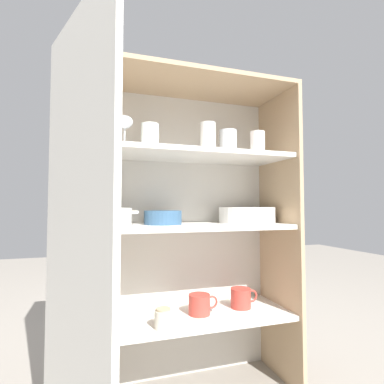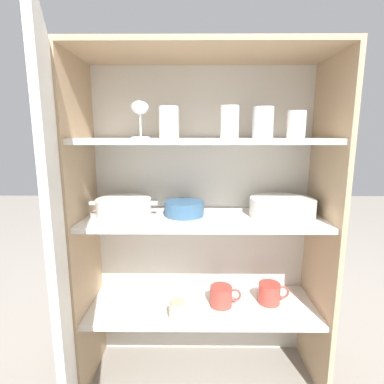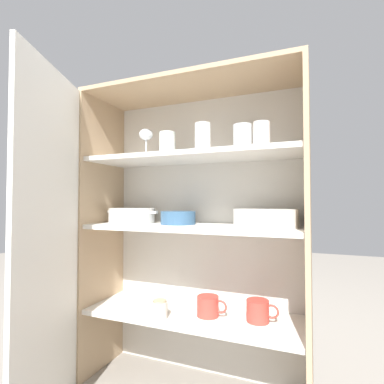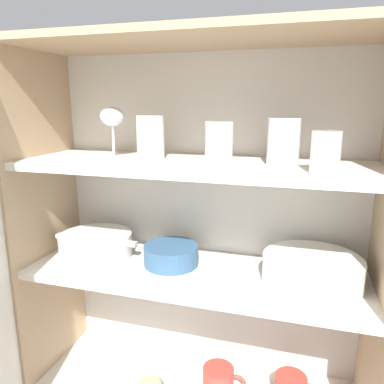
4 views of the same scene
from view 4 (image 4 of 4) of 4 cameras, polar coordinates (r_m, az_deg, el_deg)
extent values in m
cube|color=silver|center=(1.23, 2.53, -10.91)|extent=(0.96, 0.02, 1.30)
cube|color=tan|center=(1.29, -20.59, -10.63)|extent=(0.02, 0.34, 1.30)
cube|color=tan|center=(1.07, 26.41, -16.24)|extent=(0.02, 0.34, 1.30)
cube|color=tan|center=(0.97, 0.42, 22.32)|extent=(0.96, 0.34, 0.02)
cube|color=silver|center=(1.07, 0.37, -12.31)|extent=(0.92, 0.31, 0.02)
cube|color=silver|center=(0.98, 0.39, 4.03)|extent=(0.92, 0.31, 0.02)
cylinder|color=white|center=(1.03, -6.35, 8.30)|extent=(0.08, 0.08, 0.12)
cylinder|color=white|center=(0.94, 13.77, 7.43)|extent=(0.08, 0.08, 0.11)
cylinder|color=silver|center=(0.85, 19.67, 5.64)|extent=(0.06, 0.06, 0.09)
cylinder|color=white|center=(0.86, 4.11, 7.03)|extent=(0.06, 0.06, 0.11)
cylinder|color=white|center=(1.07, -11.78, 5.30)|extent=(0.07, 0.07, 0.01)
cylinder|color=white|center=(1.07, -11.89, 7.60)|extent=(0.01, 0.01, 0.08)
ellipsoid|color=white|center=(1.06, -12.07, 11.19)|extent=(0.07, 0.07, 0.05)
cylinder|color=white|center=(1.04, 17.69, -12.93)|extent=(0.25, 0.25, 0.01)
cylinder|color=white|center=(1.03, 17.73, -12.48)|extent=(0.25, 0.25, 0.01)
cylinder|color=white|center=(1.03, 17.76, -12.03)|extent=(0.25, 0.25, 0.01)
cylinder|color=white|center=(1.03, 17.80, -11.58)|extent=(0.25, 0.25, 0.01)
cylinder|color=white|center=(1.02, 17.83, -11.12)|extent=(0.25, 0.25, 0.01)
cylinder|color=white|center=(1.02, 17.87, -10.66)|extent=(0.25, 0.25, 0.01)
cylinder|color=white|center=(1.02, 17.91, -10.19)|extent=(0.25, 0.25, 0.01)
cylinder|color=white|center=(1.01, 17.94, -9.73)|extent=(0.25, 0.25, 0.01)
cylinder|color=#33567A|center=(1.09, -3.20, -9.53)|extent=(0.16, 0.16, 0.06)
torus|color=#33567A|center=(1.08, -3.21, -8.30)|extent=(0.16, 0.16, 0.01)
cylinder|color=silver|center=(1.18, -14.43, -7.85)|extent=(0.22, 0.22, 0.07)
cube|color=silver|center=(1.24, -19.29, -6.31)|extent=(0.03, 0.02, 0.01)
cube|color=silver|center=(1.12, -9.14, -7.81)|extent=(0.03, 0.02, 0.01)
cylinder|color=#BC3D33|center=(1.22, 4.01, -26.74)|extent=(0.09, 0.09, 0.08)
torus|color=#BC3D33|center=(1.21, 6.88, -26.96)|extent=(0.06, 0.01, 0.06)
cylinder|color=tan|center=(1.18, -6.51, -26.89)|extent=(0.05, 0.05, 0.01)
camera|label=1|loc=(0.77, -91.01, -30.41)|focal=28.00mm
camera|label=2|loc=(0.40, -103.02, -24.03)|focal=28.00mm
camera|label=3|loc=(0.50, 150.71, -56.63)|focal=28.00mm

